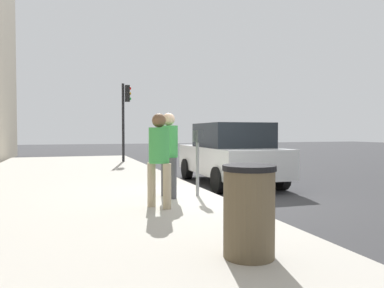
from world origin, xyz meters
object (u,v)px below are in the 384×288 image
(pedestrian_at_meter, at_px, (169,148))
(pedestrian_bystander, at_px, (159,153))
(parked_sedan_near, at_px, (230,154))
(trash_bin, at_px, (249,211))
(parking_meter, at_px, (198,149))
(traffic_signal, at_px, (125,109))

(pedestrian_at_meter, xyz_separation_m, pedestrian_bystander, (-0.97, 0.44, -0.05))
(parked_sedan_near, height_order, trash_bin, parked_sedan_near)
(trash_bin, bearing_deg, parked_sedan_near, -22.52)
(parked_sedan_near, bearing_deg, trash_bin, 157.48)
(pedestrian_at_meter, relative_size, pedestrian_bystander, 1.04)
(pedestrian_at_meter, xyz_separation_m, trash_bin, (-3.86, 0.11, -0.53))
(trash_bin, bearing_deg, pedestrian_bystander, 6.33)
(pedestrian_at_meter, bearing_deg, parked_sedan_near, 31.28)
(parking_meter, distance_m, trash_bin, 3.96)
(pedestrian_at_meter, bearing_deg, pedestrian_bystander, -126.28)
(parking_meter, relative_size, parked_sedan_near, 0.32)
(parking_meter, xyz_separation_m, pedestrian_at_meter, (0.01, 0.64, 0.03))
(parking_meter, distance_m, parked_sedan_near, 2.96)
(parked_sedan_near, xyz_separation_m, trash_bin, (-6.17, 2.56, -0.24))
(pedestrian_at_meter, bearing_deg, trash_bin, -103.82)
(pedestrian_bystander, relative_size, traffic_signal, 0.47)
(traffic_signal, xyz_separation_m, trash_bin, (-13.57, 0.62, -1.92))
(parked_sedan_near, relative_size, trash_bin, 4.41)
(pedestrian_bystander, bearing_deg, parking_meter, 6.19)
(traffic_signal, distance_m, trash_bin, 13.72)
(parked_sedan_near, bearing_deg, parking_meter, 142.10)
(pedestrian_bystander, distance_m, traffic_signal, 10.82)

